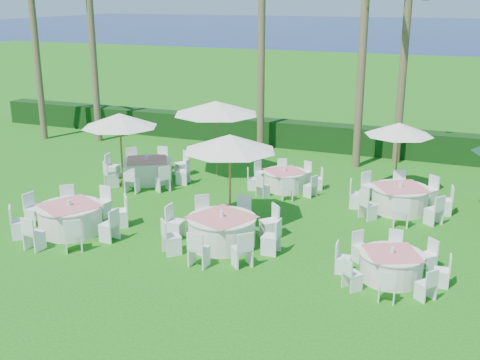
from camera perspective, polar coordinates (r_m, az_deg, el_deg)
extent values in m
plane|color=#166110|center=(17.52, -4.10, -5.98)|extent=(120.00, 120.00, 0.00)
cube|color=black|center=(28.10, 6.58, 4.19)|extent=(34.00, 1.00, 1.20)
plane|color=#060E44|center=(116.86, 18.78, 13.00)|extent=(260.00, 260.00, 0.00)
cylinder|color=silver|center=(18.83, -15.78, -3.59)|extent=(1.88, 1.88, 0.81)
cylinder|color=silver|center=(18.69, -15.88, -2.40)|extent=(1.95, 1.95, 0.03)
cube|color=#D56D73|center=(18.68, -15.89, -2.32)|extent=(2.05, 2.05, 0.01)
cylinder|color=silver|center=(18.65, -15.91, -2.08)|extent=(0.13, 0.13, 0.17)
cube|color=white|center=(18.88, -11.36, -2.94)|extent=(0.64, 0.64, 0.98)
cube|color=white|center=(19.82, -12.95, -2.07)|extent=(0.50, 0.50, 0.98)
cube|color=white|center=(20.18, -16.00, -1.95)|extent=(0.64, 0.64, 0.98)
cube|color=white|center=(19.79, -18.93, -2.62)|extent=(0.50, 0.50, 0.98)
cube|color=white|center=(18.83, -20.25, -3.76)|extent=(0.64, 0.64, 0.98)
cube|color=white|center=(17.84, -18.96, -4.79)|extent=(0.50, 0.50, 0.98)
cube|color=white|center=(17.43, -15.57, -4.99)|extent=(0.64, 0.64, 0.98)
cube|color=white|center=(17.88, -12.32, -4.17)|extent=(0.50, 0.50, 0.98)
cylinder|color=silver|center=(17.19, -1.73, -4.92)|extent=(1.90, 1.90, 0.83)
cylinder|color=silver|center=(17.03, -1.74, -3.60)|extent=(1.98, 1.98, 0.03)
cube|color=#D56D73|center=(17.02, -1.74, -3.52)|extent=(2.02, 2.02, 0.01)
cylinder|color=silver|center=(16.99, -1.75, -3.26)|extent=(0.13, 0.13, 0.18)
cube|color=white|center=(17.70, 2.78, -3.97)|extent=(0.65, 0.65, 0.99)
cube|color=white|center=(18.43, 0.16, -3.07)|extent=(0.47, 0.47, 0.99)
cube|color=white|center=(18.46, -3.38, -3.07)|extent=(0.65, 0.65, 0.99)
cube|color=white|center=(17.78, -6.12, -3.96)|extent=(0.47, 0.47, 0.99)
cube|color=white|center=(16.73, -6.51, -5.37)|extent=(0.65, 0.65, 0.99)
cube|color=white|center=(15.92, -3.93, -6.50)|extent=(0.47, 0.47, 0.99)
cube|color=white|center=(15.88, 0.20, -6.52)|extent=(0.65, 0.65, 0.99)
cube|color=white|center=(16.65, 2.96, -5.39)|extent=(0.47, 0.47, 0.99)
cylinder|color=silver|center=(15.73, 14.15, -7.97)|extent=(1.55, 1.55, 0.67)
cylinder|color=silver|center=(15.59, 14.24, -6.81)|extent=(1.61, 1.61, 0.03)
cube|color=#D56D73|center=(15.58, 14.25, -6.73)|extent=(1.68, 1.68, 0.01)
cylinder|color=silver|center=(15.54, 14.27, -6.44)|extent=(0.11, 0.11, 0.14)
cube|color=white|center=(15.70, 18.60, -8.15)|extent=(0.40, 0.40, 0.81)
cube|color=white|center=(16.47, 17.37, -6.80)|extent=(0.53, 0.53, 0.81)
cube|color=white|center=(16.81, 14.47, -6.06)|extent=(0.40, 0.40, 0.81)
cube|color=white|center=(16.53, 11.42, -6.24)|extent=(0.53, 0.53, 0.81)
cube|color=white|center=(15.79, 9.76, -7.30)|extent=(0.40, 0.40, 0.81)
cube|color=white|center=(14.98, 10.62, -8.75)|extent=(0.53, 0.53, 0.81)
cube|color=white|center=(14.61, 13.81, -9.68)|extent=(0.40, 0.40, 0.81)
cube|color=white|center=(14.92, 17.23, -9.39)|extent=(0.53, 0.53, 0.81)
cylinder|color=silver|center=(23.30, -8.77, 0.86)|extent=(1.84, 1.84, 0.80)
cylinder|color=silver|center=(23.19, -8.81, 1.83)|extent=(1.92, 1.92, 0.03)
cube|color=#D56D73|center=(23.18, -8.81, 1.89)|extent=(2.03, 2.03, 0.01)
cylinder|color=silver|center=(23.16, -8.82, 2.09)|extent=(0.13, 0.13, 0.17)
cube|color=white|center=(22.77, -5.43, 0.81)|extent=(0.50, 0.50, 0.96)
cube|color=white|center=(23.83, -5.57, 1.55)|extent=(0.63, 0.63, 0.96)
cube|color=white|center=(24.56, -7.48, 1.96)|extent=(0.50, 0.50, 0.96)
cube|color=white|center=(24.57, -10.05, 1.85)|extent=(0.63, 0.63, 0.96)
cube|color=white|center=(23.87, -11.96, 1.28)|extent=(0.50, 0.50, 0.96)
cube|color=white|center=(22.81, -12.12, 0.52)|extent=(0.63, 0.63, 0.96)
cube|color=white|center=(22.02, -10.22, 0.03)|extent=(0.50, 0.50, 0.96)
cube|color=white|center=(22.00, -7.35, 0.15)|extent=(0.63, 0.63, 0.96)
cylinder|color=silver|center=(22.12, 4.26, -0.06)|extent=(1.52, 1.52, 0.66)
cylinder|color=silver|center=(22.02, 4.28, 0.78)|extent=(1.59, 1.59, 0.03)
cube|color=#D56D73|center=(22.01, 4.28, 0.84)|extent=(1.74, 1.74, 0.01)
cylinder|color=silver|center=(21.99, 4.29, 1.06)|extent=(0.11, 0.11, 0.14)
cube|color=white|center=(22.23, 7.33, 0.11)|extent=(0.48, 0.48, 0.79)
cube|color=white|center=(22.98, 6.19, 0.72)|extent=(0.48, 0.48, 0.79)
cube|color=white|center=(23.23, 4.04, 0.97)|extent=(0.48, 0.48, 0.79)
cube|color=white|center=(22.85, 2.00, 0.72)|extent=(0.48, 0.48, 0.79)
cube|color=white|center=(22.03, 1.18, 0.09)|extent=(0.48, 0.48, 0.79)
cube|color=white|center=(21.24, 2.19, -0.57)|extent=(0.48, 0.48, 0.79)
cube|color=white|center=(20.97, 4.52, -0.86)|extent=(0.48, 0.48, 0.79)
cube|color=white|center=(21.39, 6.69, -0.56)|extent=(0.48, 0.48, 0.79)
cylinder|color=silver|center=(20.55, 14.91, -1.79)|extent=(1.82, 1.82, 0.79)
cylinder|color=silver|center=(20.43, 15.00, -0.72)|extent=(1.89, 1.89, 0.03)
cube|color=#D56D73|center=(20.42, 15.01, -0.65)|extent=(2.02, 2.02, 0.01)
cylinder|color=silver|center=(20.40, 15.02, -0.42)|extent=(0.13, 0.13, 0.17)
cube|color=white|center=(20.64, 18.87, -1.84)|extent=(0.50, 0.50, 0.95)
cube|color=white|center=(21.55, 17.53, -0.91)|extent=(0.62, 0.62, 0.95)
cube|color=white|center=(21.88, 14.85, -0.41)|extent=(0.50, 0.50, 0.95)
cube|color=white|center=(21.46, 12.20, -0.56)|extent=(0.62, 0.62, 0.95)
cube|color=white|center=(20.51, 10.97, -1.32)|extent=(0.50, 0.50, 0.95)
cube|color=white|center=(19.56, 12.06, -2.32)|extent=(0.62, 0.62, 0.95)
cube|color=white|center=(19.19, 15.03, -2.92)|extent=(0.50, 0.50, 0.95)
cube|color=white|center=(19.65, 17.92, -2.70)|extent=(0.62, 0.62, 0.95)
cylinder|color=brown|center=(22.20, -11.17, 2.49)|extent=(0.07, 0.07, 2.72)
cone|color=silver|center=(21.92, -11.35, 5.59)|extent=(2.73, 2.73, 0.49)
sphere|color=brown|center=(21.89, -11.38, 6.02)|extent=(0.11, 0.11, 0.11)
cylinder|color=brown|center=(18.36, -0.95, -0.22)|extent=(0.07, 0.07, 2.77)
cone|color=silver|center=(18.03, -0.97, 3.56)|extent=(2.86, 2.86, 0.50)
sphere|color=brown|center=(17.99, -0.98, 4.09)|extent=(0.11, 0.11, 0.11)
cylinder|color=brown|center=(23.53, -2.26, 3.80)|extent=(0.07, 0.07, 2.85)
cone|color=silver|center=(23.26, -2.30, 6.88)|extent=(3.34, 3.34, 0.51)
sphere|color=brown|center=(23.23, -2.30, 7.31)|extent=(0.11, 0.11, 0.11)
cylinder|color=brown|center=(22.20, 14.64, 1.91)|extent=(0.06, 0.06, 2.47)
cone|color=silver|center=(21.95, 14.86, 4.70)|extent=(2.42, 2.42, 0.44)
sphere|color=brown|center=(21.91, 14.89, 5.09)|extent=(0.10, 0.10, 0.10)
cylinder|color=brown|center=(29.61, -13.88, 13.37)|extent=(0.32, 0.32, 10.27)
cylinder|color=brown|center=(26.78, 2.05, 13.06)|extent=(0.32, 0.32, 9.88)
cylinder|color=brown|center=(24.63, 11.64, 13.60)|extent=(0.32, 0.32, 10.94)
cylinder|color=brown|center=(25.87, 15.18, 9.85)|extent=(0.32, 0.32, 7.65)
cylinder|color=brown|center=(30.88, -18.69, 10.86)|extent=(0.32, 0.32, 7.86)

